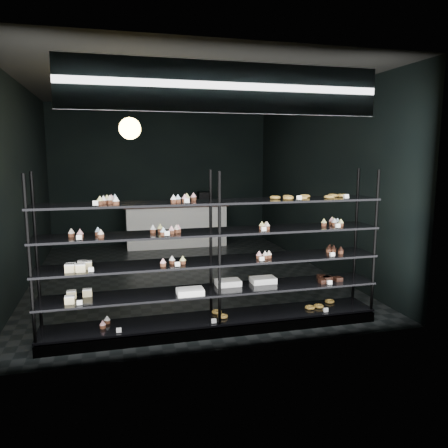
% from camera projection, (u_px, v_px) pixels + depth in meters
% --- Properties ---
extents(room, '(5.01, 6.01, 3.20)m').
position_uv_depth(room, '(182.00, 184.00, 7.34)').
color(room, black).
rests_on(room, ground).
extents(display_shelf, '(4.00, 0.50, 1.91)m').
position_uv_depth(display_shelf, '(213.00, 280.00, 5.14)').
color(display_shelf, black).
rests_on(display_shelf, room).
extents(signage, '(3.30, 0.05, 0.50)m').
position_uv_depth(signage, '(227.00, 87.00, 4.36)').
color(signage, '#0C0C3D').
rests_on(signage, room).
extents(pendant_lamp, '(0.31, 0.31, 0.88)m').
position_uv_depth(pendant_lamp, '(130.00, 128.00, 6.17)').
color(pendant_lamp, black).
rests_on(pendant_lamp, room).
extents(service_counter, '(2.32, 0.65, 1.23)m').
position_uv_depth(service_counter, '(177.00, 224.00, 9.96)').
color(service_counter, white).
rests_on(service_counter, room).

